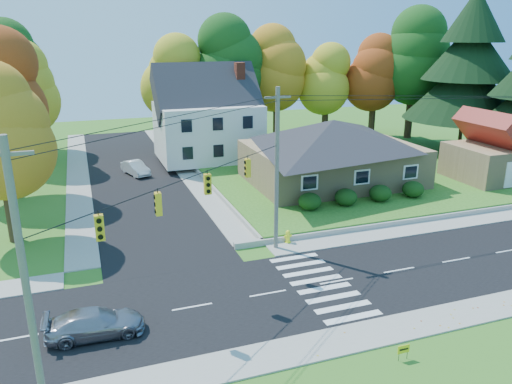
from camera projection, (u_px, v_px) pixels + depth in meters
ground at (337, 282)px, 27.11m from camera, size 120.00×120.00×0.00m
road_main at (337, 281)px, 27.10m from camera, size 90.00×8.00×0.02m
road_cross at (133, 174)px, 47.91m from camera, size 8.00×44.00×0.02m
sidewalk_north at (299, 246)px, 31.59m from camera, size 90.00×2.00×0.08m
sidewalk_south at (390, 330)px, 22.60m from camera, size 90.00×2.00×0.08m
lawn at (352, 165)px, 50.03m from camera, size 30.00×30.00×0.50m
ranch_house at (332, 150)px, 43.04m from camera, size 14.60×10.60×5.40m
colonial_house at (208, 119)px, 50.88m from camera, size 10.40×8.40×9.60m
garage at (495, 153)px, 44.02m from camera, size 7.30×6.30×4.60m
hedge_row at (363, 195)px, 37.95m from camera, size 10.70×1.70×1.27m
traffic_infrastructure at (327, 184)px, 26.72m from camera, size 38.10×10.66×10.00m
tree_lot_0 at (175, 77)px, 54.49m from camera, size 6.72×6.72×12.51m
tree_lot_1 at (230, 65)px, 55.11m from camera, size 7.84×7.84×14.60m
tree_lot_2 at (277, 69)px, 58.12m from camera, size 7.28×7.28×13.56m
tree_lot_3 at (327, 79)px, 59.53m from camera, size 6.16×6.16×11.47m
tree_lot_4 at (375, 73)px, 60.34m from camera, size 6.72×6.72×12.51m
tree_lot_5 at (415, 57)px, 59.22m from camera, size 8.40×8.40×15.64m
conifer_east_a at (469, 68)px, 52.62m from camera, size 12.80×12.80×16.96m
tree_west_2 at (25, 89)px, 48.07m from camera, size 6.72×6.72×12.51m
tree_west_3 at (9, 70)px, 54.22m from camera, size 7.84×7.84×14.60m
silver_sedan at (95, 323)px, 22.04m from camera, size 4.34×1.89×1.24m
white_car at (136, 168)px, 47.42m from camera, size 2.54×4.17×1.30m
fire_hydrant at (288, 237)px, 31.91m from camera, size 0.50×0.40×0.90m
yard_sign at (404, 349)px, 20.46m from camera, size 0.55×0.04×0.69m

